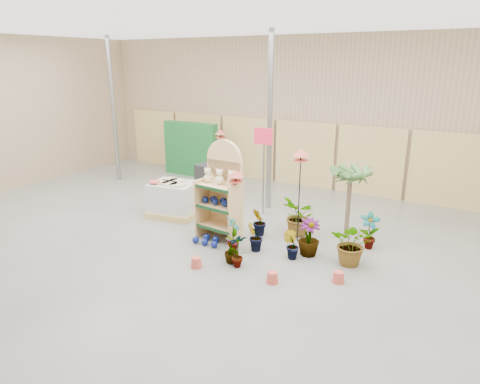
{
  "coord_description": "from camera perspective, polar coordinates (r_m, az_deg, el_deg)",
  "views": [
    {
      "loc": [
        4.82,
        -6.2,
        3.73
      ],
      "look_at": [
        0.3,
        1.5,
        1.0
      ],
      "focal_mm": 32.0,
      "sensor_mm": 36.0,
      "label": 1
    }
  ],
  "objects": [
    {
      "name": "display_shelf",
      "position": [
        9.27,
        -2.38,
        -0.24
      ],
      "size": [
        0.95,
        0.65,
        2.16
      ],
      "rotation": [
        0.0,
        0.0,
        -0.09
      ],
      "color": "#DAB174",
      "rests_on": "ground"
    },
    {
      "name": "pallet_stack",
      "position": [
        10.86,
        -8.77,
        -0.92
      ],
      "size": [
        1.35,
        1.19,
        0.89
      ],
      "rotation": [
        0.0,
        0.0,
        0.17
      ],
      "color": "tan",
      "rests_on": "ground"
    },
    {
      "name": "potted_plant_5",
      "position": [
        9.49,
        2.6,
        -4.02
      ],
      "size": [
        0.42,
        0.46,
        0.66
      ],
      "primitive_type": "imported",
      "rotation": [
        0.0,
        0.0,
        5.16
      ],
      "color": "#3F6F33",
      "rests_on": "ground"
    },
    {
      "name": "gazing_balls_floor",
      "position": [
        9.2,
        -4.37,
        -6.47
      ],
      "size": [
        0.63,
        0.39,
        0.15
      ],
      "color": "navy",
      "rests_on": "ground"
    },
    {
      "name": "bird_table_right",
      "position": [
        8.85,
        8.11,
        4.8
      ],
      "size": [
        0.34,
        0.34,
        2.03
      ],
      "color": "black",
      "rests_on": "ground"
    },
    {
      "name": "potted_plant_4",
      "position": [
        9.24,
        16.86,
        -4.94
      ],
      "size": [
        0.48,
        0.4,
        0.79
      ],
      "primitive_type": "imported",
      "rotation": [
        0.0,
        0.0,
        0.31
      ],
      "color": "#3F6F33",
      "rests_on": "ground"
    },
    {
      "name": "teddy_bears",
      "position": [
        9.07,
        -2.63,
        1.87
      ],
      "size": [
        0.79,
        0.2,
        0.33
      ],
      "color": "beige",
      "rests_on": "display_shelf"
    },
    {
      "name": "potted_plant_7",
      "position": [
        8.29,
        -1.14,
        -7.79
      ],
      "size": [
        0.39,
        0.39,
        0.51
      ],
      "primitive_type": "imported",
      "rotation": [
        0.0,
        0.0,
        2.59
      ],
      "color": "#3F6F33",
      "rests_on": "ground"
    },
    {
      "name": "bird_table_front",
      "position": [
        8.77,
        -0.58,
        2.19
      ],
      "size": [
        0.34,
        0.34,
        1.61
      ],
      "color": "black",
      "rests_on": "ground"
    },
    {
      "name": "gazing_balls_shelf",
      "position": [
        9.21,
        -2.78,
        -1.25
      ],
      "size": [
        0.79,
        0.27,
        0.15
      ],
      "color": "navy",
      "rests_on": "display_shelf"
    },
    {
      "name": "potted_plant_3",
      "position": [
        8.66,
        9.17,
        -5.99
      ],
      "size": [
        0.59,
        0.59,
        0.76
      ],
      "primitive_type": "imported",
      "rotation": [
        0.0,
        0.0,
        0.58
      ],
      "color": "#3F6F33",
      "rests_on": "ground"
    },
    {
      "name": "offer_sign",
      "position": [
        10.55,
        3.15,
        5.15
      ],
      "size": [
        0.5,
        0.08,
        2.2
      ],
      "color": "gray",
      "rests_on": "ground"
    },
    {
      "name": "potted_plant_8",
      "position": [
        8.1,
        -0.3,
        -7.74
      ],
      "size": [
        0.42,
        0.43,
        0.68
      ],
      "primitive_type": "imported",
      "rotation": [
        0.0,
        0.0,
        4.02
      ],
      "color": "#3F6F33",
      "rests_on": "ground"
    },
    {
      "name": "potted_plant_10",
      "position": [
        8.43,
        14.78,
        -6.63
      ],
      "size": [
        0.87,
        0.78,
        0.87
      ],
      "primitive_type": "imported",
      "rotation": [
        0.0,
        0.0,
        0.14
      ],
      "color": "#3F6F33",
      "rests_on": "ground"
    },
    {
      "name": "trellis_stock",
      "position": [
        14.58,
        -6.58,
        5.69
      ],
      "size": [
        2.0,
        0.3,
        1.8
      ],
      "primitive_type": "cube",
      "color": "#186229",
      "rests_on": "ground"
    },
    {
      "name": "palm",
      "position": [
        9.46,
        14.54,
        2.38
      ],
      "size": [
        0.7,
        0.7,
        1.68
      ],
      "color": "brown",
      "rests_on": "ground"
    },
    {
      "name": "room",
      "position": [
        8.73,
        -3.69,
        6.95
      ],
      "size": [
        15.2,
        12.1,
        4.7
      ],
      "color": "slate",
      "rests_on": "ground"
    },
    {
      "name": "charcoal_planters",
      "position": [
        12.02,
        -4.44,
        1.36
      ],
      "size": [
        0.5,
        0.5,
        1.0
      ],
      "color": "black",
      "rests_on": "ground"
    },
    {
      "name": "potted_plant_1",
      "position": [
        8.75,
        1.98,
        -6.02
      ],
      "size": [
        0.36,
        0.41,
        0.63
      ],
      "primitive_type": "imported",
      "rotation": [
        0.0,
        0.0,
        4.44
      ],
      "color": "#3F6F33",
      "rests_on": "ground"
    },
    {
      "name": "bird_table_back",
      "position": [
        12.75,
        -2.61,
        7.76
      ],
      "size": [
        0.34,
        0.34,
        1.82
      ],
      "color": "black",
      "rests_on": "ground"
    },
    {
      "name": "potted_plant_9",
      "position": [
        8.51,
        6.83,
        -7.03
      ],
      "size": [
        0.31,
        0.25,
        0.57
      ],
      "primitive_type": "imported",
      "rotation": [
        0.0,
        0.0,
        3.15
      ],
      "color": "#3F6F33",
      "rests_on": "ground"
    },
    {
      "name": "potted_plant_0",
      "position": [
        8.71,
        -0.91,
        -5.62
      ],
      "size": [
        0.4,
        0.47,
        0.76
      ],
      "primitive_type": "imported",
      "rotation": [
        0.0,
        0.0,
        1.96
      ],
      "color": "#3F6F33",
      "rests_on": "ground"
    },
    {
      "name": "potted_plant_6",
      "position": [
        9.58,
        7.9,
        -3.26
      ],
      "size": [
        1.03,
        1.05,
        0.88
      ],
      "primitive_type": "imported",
      "rotation": [
        0.0,
        0.0,
        5.36
      ],
      "color": "#3F6F33",
      "rests_on": "ground"
    }
  ]
}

